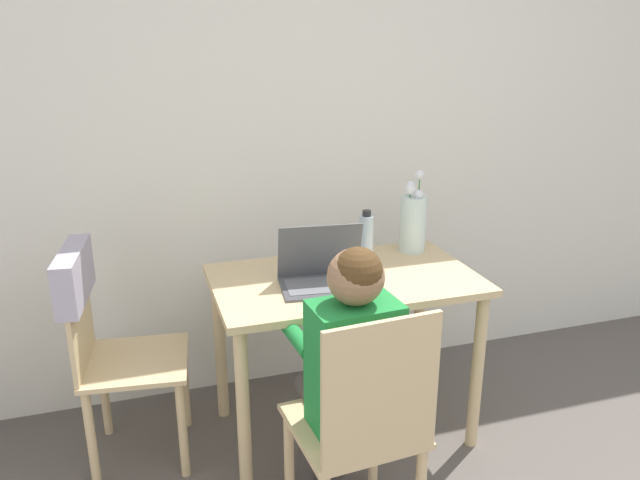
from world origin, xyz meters
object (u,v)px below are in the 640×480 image
Objects in this scene: chair_occupied at (362,429)px; flower_vase at (413,221)px; person_seated at (348,357)px; water_bottle at (366,239)px; laptop at (322,271)px; chair_spare at (99,323)px.

flower_vase is at bearing -127.86° from chair_occupied.
chair_occupied is at bearing -123.78° from flower_vase.
chair_occupied is 0.85× the size of person_seated.
flower_vase reaches higher than water_bottle.
laptop is (0.05, 0.59, 0.32)m from chair_occupied.
chair_spare is 1.39m from flower_vase.
laptop is at bearing -99.32° from chair_occupied.
chair_occupied is 2.52× the size of laptop.
laptop is 0.30m from water_bottle.
flower_vase is 0.28m from water_bottle.
water_bottle is at bearing 39.02° from laptop.
chair_spare is at bearing 176.36° from laptop.
laptop reaches higher than chair_spare.
person_seated is 2.97× the size of laptop.
chair_occupied is 0.23m from person_seated.
chair_occupied is 3.80× the size of water_bottle.
flower_vase is at bearing -78.62° from chair_spare.
flower_vase is (0.57, 0.72, 0.21)m from person_seated.
person_seated is 0.72m from water_bottle.
water_bottle is (-0.26, -0.09, -0.03)m from flower_vase.
flower_vase is at bearing 32.75° from laptop.
chair_spare is at bearing -175.80° from flower_vase.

